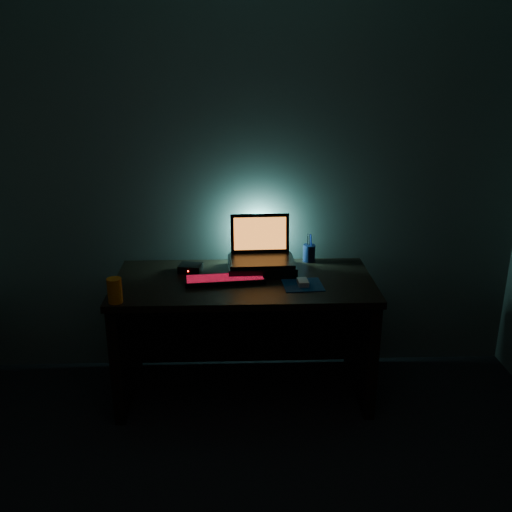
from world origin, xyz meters
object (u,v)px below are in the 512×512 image
at_px(pen_cup, 309,253).
at_px(keyboard, 225,279).
at_px(juice_glass, 115,290).
at_px(laptop, 261,249).
at_px(router, 190,268).
at_px(mouse, 303,282).

bearing_deg(pen_cup, keyboard, -148.20).
xyz_separation_m(keyboard, juice_glass, (-0.57, -0.27, 0.05)).
relative_size(keyboard, juice_glass, 3.50).
bearing_deg(keyboard, laptop, 38.88).
xyz_separation_m(pen_cup, router, (-0.73, -0.16, -0.03)).
distance_m(laptop, juice_glass, 0.92).
bearing_deg(mouse, juice_glass, -173.16).
relative_size(laptop, pen_cup, 3.58).
height_order(keyboard, juice_glass, juice_glass).
distance_m(mouse, router, 0.69).
height_order(keyboard, pen_cup, pen_cup).
relative_size(keyboard, router, 3.12).
distance_m(keyboard, juice_glass, 0.63).
bearing_deg(keyboard, juice_glass, -160.80).
bearing_deg(juice_glass, laptop, 31.55).
bearing_deg(laptop, mouse, -53.57).
height_order(laptop, router, laptop).
distance_m(laptop, mouse, 0.38).
height_order(laptop, juice_glass, laptop).
height_order(pen_cup, router, pen_cup).
bearing_deg(keyboard, pen_cup, 25.82).
relative_size(laptop, juice_glass, 2.90).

